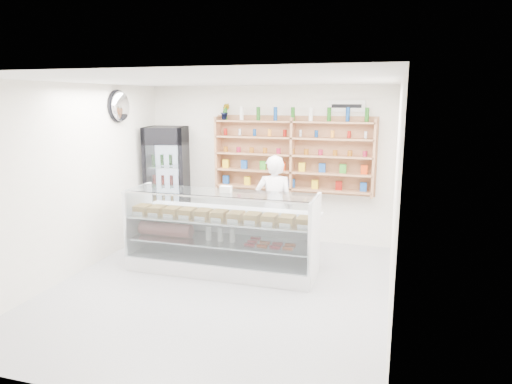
% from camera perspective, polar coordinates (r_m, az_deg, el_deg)
% --- Properties ---
extents(room, '(5.00, 5.00, 5.00)m').
position_cam_1_polar(room, '(6.04, -4.84, 0.34)').
color(room, '#B5B5BA').
rests_on(room, ground).
extents(display_counter, '(2.84, 0.85, 1.24)m').
position_cam_1_polar(display_counter, '(6.96, -4.24, -7.12)').
color(display_counter, white).
rests_on(display_counter, floor).
extents(shop_worker, '(0.68, 0.52, 1.69)m').
position_cam_1_polar(shop_worker, '(7.48, 2.27, -1.78)').
color(shop_worker, white).
rests_on(shop_worker, floor).
extents(drinks_cooler, '(0.89, 0.87, 2.06)m').
position_cam_1_polar(drinks_cooler, '(8.78, -10.97, 1.30)').
color(drinks_cooler, black).
rests_on(drinks_cooler, floor).
extents(wall_shelving, '(2.84, 0.28, 1.33)m').
position_cam_1_polar(wall_shelving, '(8.09, 4.55, 4.61)').
color(wall_shelving, '#B27754').
rests_on(wall_shelving, back_wall).
extents(potted_plant, '(0.19, 0.18, 0.29)m').
position_cam_1_polar(potted_plant, '(8.38, -3.87, 9.99)').
color(potted_plant, '#1E6626').
rests_on(potted_plant, wall_shelving).
extents(security_mirror, '(0.15, 0.50, 0.50)m').
position_cam_1_polar(security_mirror, '(8.00, -16.57, 10.24)').
color(security_mirror, silver).
rests_on(security_mirror, left_wall).
extents(wall_sign, '(0.62, 0.03, 0.20)m').
position_cam_1_polar(wall_sign, '(8.02, 11.26, 10.50)').
color(wall_sign, white).
rests_on(wall_sign, back_wall).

